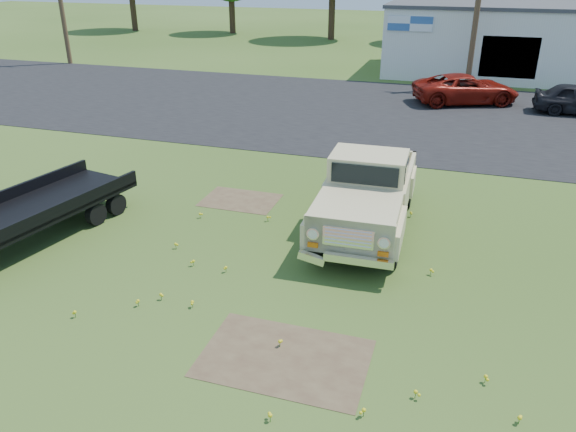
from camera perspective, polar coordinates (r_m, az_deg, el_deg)
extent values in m
plane|color=#354F19|center=(13.21, -2.53, -5.14)|extent=(140.00, 140.00, 0.00)
cube|color=black|center=(26.85, 8.66, 10.32)|extent=(90.00, 14.00, 0.02)
cube|color=#4F3B2A|center=(10.46, -0.36, -14.24)|extent=(3.00, 2.00, 0.01)
cube|color=#4F3B2A|center=(16.79, -4.86, 1.61)|extent=(2.20, 1.60, 0.01)
cube|color=white|center=(38.05, 21.42, 16.27)|extent=(14.00, 8.00, 4.00)
cube|color=#3F3F44|center=(37.86, 21.92, 19.31)|extent=(14.20, 8.20, 0.20)
cube|color=black|center=(34.19, 21.54, 14.77)|extent=(3.00, 0.10, 2.20)
cube|color=white|center=(34.02, 12.29, 18.56)|extent=(2.50, 0.08, 0.80)
cylinder|color=#4E3524|center=(32.79, 18.76, 19.94)|extent=(0.30, 0.30, 9.00)
cylinder|color=#3A271A|center=(60.18, -15.44, 19.42)|extent=(0.56, 0.56, 3.60)
cylinder|color=#3A271A|center=(56.43, -5.69, 19.64)|extent=(0.56, 0.56, 3.24)
cylinder|color=#3A271A|center=(51.84, 4.46, 19.63)|extent=(0.56, 0.56, 3.96)
cylinder|color=#3A271A|center=(51.47, 16.23, 18.65)|extent=(0.56, 0.56, 3.78)
imported|color=maroon|center=(29.54, 17.61, 12.18)|extent=(5.54, 4.07, 1.40)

